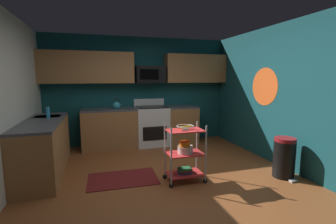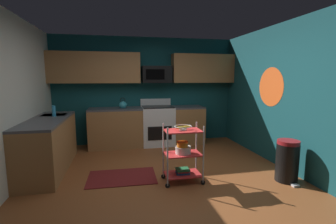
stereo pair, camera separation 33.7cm
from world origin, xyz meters
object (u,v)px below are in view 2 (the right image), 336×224
object	(u,v)px
rolling_cart	(183,154)
fruit_bowl	(183,127)
microwave	(157,74)
trash_can	(287,161)
dish_soap_bottle	(54,111)
oven_range	(158,125)
book_stack	(183,171)
kettle	(123,105)
mixing_bowl_large	(183,150)
mixing_bowl_small	(183,144)

from	to	relation	value
rolling_cart	fruit_bowl	world-z (taller)	rolling_cart
microwave	trash_can	distance (m)	3.38
fruit_bowl	rolling_cart	bearing A→B (deg)	-14.04
microwave	dish_soap_bottle	size ratio (longest dim) A/B	3.50
oven_range	book_stack	size ratio (longest dim) A/B	5.06
fruit_bowl	kettle	xyz separation A→B (m)	(-0.86, 2.19, 0.12)
fruit_bowl	mixing_bowl_large	distance (m)	0.36
microwave	trash_can	bearing A→B (deg)	-57.56
mixing_bowl_large	kettle	xyz separation A→B (m)	(-0.86, 2.19, 0.48)
rolling_cart	mixing_bowl_small	distance (m)	0.17
rolling_cart	oven_range	bearing A→B (deg)	90.98
trash_can	mixing_bowl_small	bearing A→B (deg)	170.03
mixing_bowl_large	mixing_bowl_small	xyz separation A→B (m)	(-0.02, -0.03, 0.10)
mixing_bowl_small	book_stack	size ratio (longest dim) A/B	0.84
oven_range	dish_soap_bottle	bearing A→B (deg)	-155.18
rolling_cart	dish_soap_bottle	distance (m)	2.52
dish_soap_bottle	rolling_cart	bearing A→B (deg)	-29.94
mixing_bowl_large	trash_can	xyz separation A→B (m)	(1.62, -0.31, -0.19)
rolling_cart	fruit_bowl	bearing A→B (deg)	165.96
kettle	dish_soap_bottle	world-z (taller)	kettle
book_stack	fruit_bowl	bearing A→B (deg)	165.96
trash_can	oven_range	bearing A→B (deg)	123.50
kettle	trash_can	bearing A→B (deg)	-45.26
kettle	microwave	bearing A→B (deg)	7.53
mixing_bowl_large	book_stack	bearing A→B (deg)	180.00
rolling_cart	dish_soap_bottle	xyz separation A→B (m)	(-2.13, 1.23, 0.57)
rolling_cart	trash_can	xyz separation A→B (m)	(1.62, -0.31, -0.12)
rolling_cart	dish_soap_bottle	bearing A→B (deg)	150.06
book_stack	trash_can	distance (m)	1.66
kettle	trash_can	distance (m)	3.59
microwave	rolling_cart	bearing A→B (deg)	-89.05
mixing_bowl_small	book_stack	bearing A→B (deg)	63.01
mixing_bowl_large	book_stack	distance (m)	0.35
mixing_bowl_small	dish_soap_bottle	bearing A→B (deg)	149.39
rolling_cart	kettle	distance (m)	2.41
fruit_bowl	mixing_bowl_large	size ratio (longest dim) A/B	1.08
kettle	dish_soap_bottle	bearing A→B (deg)	-142.84
microwave	dish_soap_bottle	world-z (taller)	microwave
mixing_bowl_large	trash_can	bearing A→B (deg)	-10.94
book_stack	dish_soap_bottle	world-z (taller)	dish_soap_bottle
oven_range	mixing_bowl_small	xyz separation A→B (m)	(0.02, -2.22, 0.14)
oven_range	dish_soap_bottle	xyz separation A→B (m)	(-2.09, -0.97, 0.54)
book_stack	trash_can	xyz separation A→B (m)	(1.62, -0.31, 0.16)
microwave	kettle	world-z (taller)	microwave
microwave	fruit_bowl	xyz separation A→B (m)	(0.04, -2.30, -0.82)
mixing_bowl_small	kettle	distance (m)	2.40
kettle	trash_can	xyz separation A→B (m)	(2.48, -2.50, -0.67)
oven_range	dish_soap_bottle	distance (m)	2.37
fruit_bowl	mixing_bowl_small	distance (m)	0.26
kettle	mixing_bowl_large	bearing A→B (deg)	-68.53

